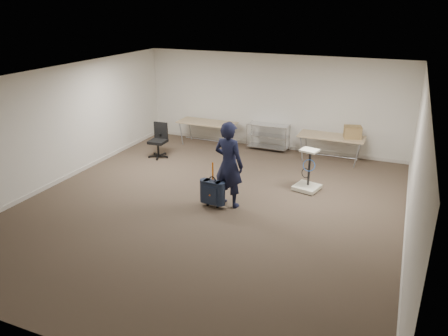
% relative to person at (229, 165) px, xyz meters
% --- Properties ---
extents(ground, '(9.00, 9.00, 0.00)m').
position_rel_person_xyz_m(ground, '(-0.36, -0.22, -0.95)').
color(ground, '#443429').
rests_on(ground, ground).
extents(room_shell, '(8.00, 9.00, 9.00)m').
position_rel_person_xyz_m(room_shell, '(-0.36, 1.16, -0.90)').
color(room_shell, silver).
rests_on(room_shell, ground).
extents(folding_table_left, '(1.80, 0.75, 0.73)m').
position_rel_person_xyz_m(folding_table_left, '(-2.26, 3.73, -0.27)').
color(folding_table_left, tan).
rests_on(folding_table_left, ground).
extents(folding_table_right, '(1.80, 0.75, 0.73)m').
position_rel_person_xyz_m(folding_table_right, '(1.54, 3.73, -0.27)').
color(folding_table_right, tan).
rests_on(folding_table_right, ground).
extents(wire_shelf, '(1.22, 0.47, 0.80)m').
position_rel_person_xyz_m(wire_shelf, '(-0.36, 3.98, -0.51)').
color(wire_shelf, silver).
rests_on(wire_shelf, ground).
extents(person, '(0.77, 0.58, 1.90)m').
position_rel_person_xyz_m(person, '(0.00, 0.00, 0.00)').
color(person, black).
rests_on(person, ground).
extents(suitcase, '(0.39, 0.25, 1.03)m').
position_rel_person_xyz_m(suitcase, '(-0.28, -0.24, -0.60)').
color(suitcase, black).
rests_on(suitcase, ground).
extents(office_chair, '(0.59, 0.59, 0.98)m').
position_rel_person_xyz_m(office_chair, '(-3.06, 2.17, -0.65)').
color(office_chair, black).
rests_on(office_chair, ground).
extents(equipment_cart, '(0.67, 0.67, 1.02)m').
position_rel_person_xyz_m(equipment_cart, '(1.41, 1.48, -0.68)').
color(equipment_cart, beige).
rests_on(equipment_cart, ground).
extents(cardboard_box, '(0.52, 0.44, 0.34)m').
position_rel_person_xyz_m(cardboard_box, '(2.09, 3.74, -0.05)').
color(cardboard_box, olive).
rests_on(cardboard_box, folding_table_right).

